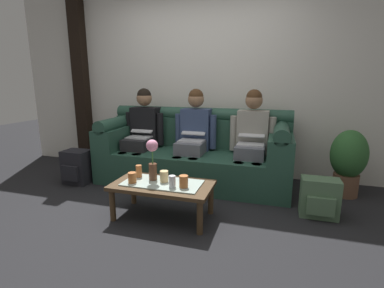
% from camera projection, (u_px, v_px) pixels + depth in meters
% --- Properties ---
extents(ground_plane, '(14.00, 14.00, 0.00)m').
position_uv_depth(ground_plane, '(160.00, 221.00, 2.73)').
color(ground_plane, black).
extents(back_wall_patterned, '(6.00, 0.12, 2.90)m').
position_uv_depth(back_wall_patterned, '(205.00, 71.00, 4.00)').
color(back_wall_patterned, silver).
rests_on(back_wall_patterned, ground_plane).
extents(timber_pillar, '(0.20, 0.20, 2.90)m').
position_uv_depth(timber_pillar, '(81.00, 72.00, 4.45)').
color(timber_pillar, black).
rests_on(timber_pillar, ground_plane).
extents(couch, '(2.45, 0.88, 0.96)m').
position_uv_depth(couch, '(194.00, 154.00, 3.75)').
color(couch, '#234738').
rests_on(couch, ground_plane).
extents(person_left, '(0.56, 0.67, 1.22)m').
position_uv_depth(person_left, '(142.00, 130.00, 3.89)').
color(person_left, '#232326').
rests_on(person_left, ground_plane).
extents(person_middle, '(0.56, 0.67, 1.22)m').
position_uv_depth(person_middle, '(194.00, 133.00, 3.68)').
color(person_middle, '#595B66').
rests_on(person_middle, ground_plane).
extents(person_right, '(0.56, 0.67, 1.22)m').
position_uv_depth(person_right, '(252.00, 136.00, 3.47)').
color(person_right, '#595B66').
rests_on(person_right, ground_plane).
extents(coffee_table, '(0.97, 0.52, 0.36)m').
position_uv_depth(coffee_table, '(163.00, 188.00, 2.75)').
color(coffee_table, '#47331E').
rests_on(coffee_table, ground_plane).
extents(flower_vase, '(0.12, 0.12, 0.41)m').
position_uv_depth(flower_vase, '(152.00, 156.00, 2.76)').
color(flower_vase, brown).
rests_on(flower_vase, coffee_table).
extents(cup_near_left, '(0.08, 0.08, 0.11)m').
position_uv_depth(cup_near_left, '(164.00, 176.00, 2.75)').
color(cup_near_left, '#DBB77A').
rests_on(cup_near_left, coffee_table).
extents(cup_near_right, '(0.08, 0.08, 0.11)m').
position_uv_depth(cup_near_right, '(184.00, 181.00, 2.60)').
color(cup_near_right, '#B26633').
rests_on(cup_near_right, coffee_table).
extents(cup_far_center, '(0.06, 0.06, 0.11)m').
position_uv_depth(cup_far_center, '(172.00, 182.00, 2.60)').
color(cup_far_center, silver).
rests_on(cup_far_center, coffee_table).
extents(cup_far_left, '(0.08, 0.08, 0.10)m').
position_uv_depth(cup_far_left, '(132.00, 178.00, 2.72)').
color(cup_far_left, '#B26633').
rests_on(cup_far_left, coffee_table).
extents(cup_far_right, '(0.06, 0.06, 0.12)m').
position_uv_depth(cup_far_right, '(139.00, 171.00, 2.88)').
color(cup_far_right, '#B26633').
rests_on(cup_far_right, coffee_table).
extents(backpack_right, '(0.36, 0.25, 0.39)m').
position_uv_depth(backpack_right, '(319.00, 198.00, 2.78)').
color(backpack_right, '#4C6B4C').
rests_on(backpack_right, ground_plane).
extents(backpack_left, '(0.33, 0.30, 0.44)m').
position_uv_depth(backpack_left, '(77.00, 167.00, 3.70)').
color(backpack_left, black).
rests_on(backpack_left, ground_plane).
extents(potted_plant, '(0.40, 0.40, 0.78)m').
position_uv_depth(potted_plant, '(348.00, 160.00, 3.26)').
color(potted_plant, brown).
rests_on(potted_plant, ground_plane).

